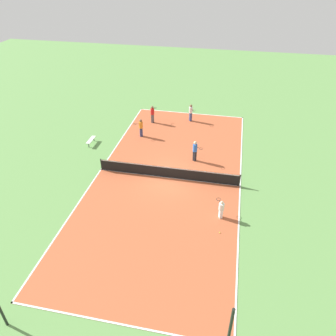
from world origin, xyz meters
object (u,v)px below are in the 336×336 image
tennis_ball_far_baseline (182,176)px  tennis_ball_midcourt (117,151)px  tennis_ball_near_net (220,233)px  player_near_white (191,112)px  bench (91,140)px  tennis_ball_left_sideline (118,170)px  tennis_net (168,172)px  player_center_orange (141,127)px  player_far_white (221,208)px  player_coach_red (152,113)px  player_near_blue (195,150)px

tennis_ball_far_baseline → tennis_ball_midcourt: 6.67m
tennis_ball_near_net → player_near_white: bearing=-75.1°
bench → tennis_ball_left_sideline: bearing=45.6°
bench → tennis_ball_left_sideline: size_ratio=21.79×
tennis_ball_far_baseline → tennis_net: bearing=18.8°
bench → tennis_ball_near_net: bench is taller
tennis_net → player_center_orange: (3.83, -6.08, 0.49)m
tennis_net → tennis_ball_far_baseline: tennis_net is taller
player_far_white → tennis_ball_near_net: (-0.08, 1.47, -0.74)m
player_far_white → tennis_ball_left_sideline: player_far_white is taller
player_coach_red → player_center_orange: player_coach_red is taller
player_center_orange → tennis_ball_near_net: (-8.20, 11.29, -0.97)m
player_far_white → tennis_ball_left_sideline: size_ratio=20.20×
player_coach_red → player_center_orange: 3.11m
player_far_white → bench: bearing=34.4°
player_far_white → tennis_ball_left_sideline: 9.29m
player_coach_red → tennis_net: bearing=-143.9°
player_near_blue → tennis_ball_near_net: 8.54m
bench → tennis_ball_far_baseline: 9.56m
player_coach_red → player_near_white: (-3.72, -1.15, -0.01)m
tennis_net → player_far_white: (-4.29, 3.74, 0.26)m
bench → tennis_ball_midcourt: bench is taller
player_near_blue → player_near_white: bearing=132.6°
bench → player_near_blue: size_ratio=0.82×
bench → tennis_ball_midcourt: 2.90m
player_near_blue → player_far_white: 7.08m
bench → player_center_orange: player_center_orange is taller
player_center_orange → player_near_white: player_near_white is taller
player_near_white → player_near_blue: 7.62m
tennis_ball_far_baseline → tennis_ball_left_sideline: same height
player_far_white → player_near_white: bearing=-7.9°
tennis_ball_near_net → player_coach_red: bearing=-61.4°
tennis_ball_far_baseline → player_near_white: bearing=-85.6°
tennis_ball_midcourt → tennis_net: bearing=150.5°
tennis_ball_midcourt → tennis_ball_far_baseline: bearing=157.4°
tennis_ball_left_sideline → tennis_ball_near_net: bearing=148.0°
bench → player_coach_red: 7.00m
player_center_orange → player_near_white: size_ratio=0.98×
tennis_ball_left_sideline → bench: bearing=-44.4°
player_center_orange → player_far_white: bearing=105.4°
bench → player_near_white: bearing=128.8°
tennis_ball_far_baseline → tennis_ball_midcourt: size_ratio=1.00×
player_far_white → player_near_blue: bearing=-2.3°
tennis_net → tennis_ball_far_baseline: 1.17m
tennis_ball_far_baseline → tennis_ball_left_sideline: 5.16m
player_near_white → tennis_ball_midcourt: player_near_white is taller
tennis_ball_far_baseline → bench: bearing=-21.1°
bench → tennis_ball_midcourt: bearing=72.3°
tennis_net → tennis_ball_left_sideline: (4.13, -0.10, -0.47)m
tennis_net → player_near_white: (-0.24, -10.32, 0.52)m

